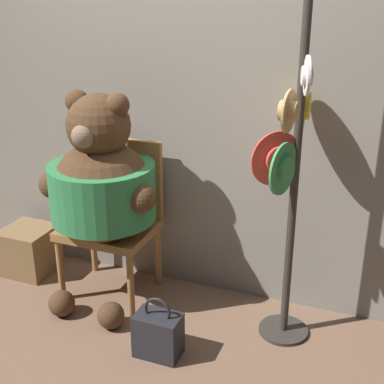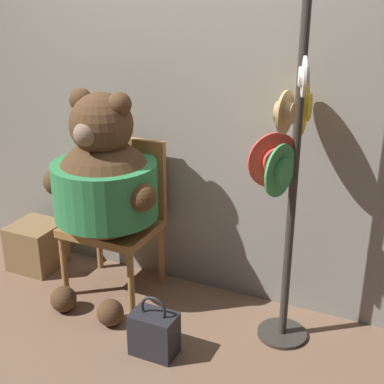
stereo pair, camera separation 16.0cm
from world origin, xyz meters
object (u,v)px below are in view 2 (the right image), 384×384
chair (118,210)px  hat_display_rack (289,174)px  handbag_on_ground (154,333)px  teddy_bear (104,183)px

chair → hat_display_rack: hat_display_rack is taller
hat_display_rack → handbag_on_ground: hat_display_rack is taller
handbag_on_ground → chair: bearing=135.1°
chair → hat_display_rack: (1.11, -0.13, 0.45)m
chair → teddy_bear: (0.02, -0.16, 0.24)m
chair → teddy_bear: bearing=-83.1°
chair → handbag_on_ground: bearing=-44.9°
chair → teddy_bear: size_ratio=0.74×
chair → hat_display_rack: size_ratio=0.53×
hat_display_rack → handbag_on_ground: bearing=-144.0°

